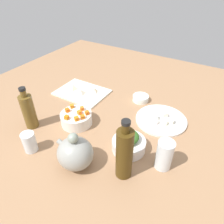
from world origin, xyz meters
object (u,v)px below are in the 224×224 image
object	(u,v)px
bowl_greens	(129,145)
bottle_1	(124,153)
plate_tofu	(161,120)
drinking_glass_1	(29,142)
cutting_board	(82,92)
bowl_small_side	(141,98)
bowl_carrots	(76,118)
bottle_0	(29,111)
teapot	(75,153)
drinking_glass_0	(164,155)

from	to	relation	value
bowl_greens	bottle_1	bearing A→B (deg)	108.58
plate_tofu	drinking_glass_1	distance (cm)	63.03
cutting_board	plate_tofu	world-z (taller)	plate_tofu
bottle_1	drinking_glass_1	distance (cm)	41.52
cutting_board	drinking_glass_1	world-z (taller)	drinking_glass_1
bowl_small_side	drinking_glass_1	world-z (taller)	drinking_glass_1
cutting_board	bowl_carrots	bearing A→B (deg)	122.79
cutting_board	bottle_0	xyz separation A→B (cm)	(1.74, 37.17, 8.63)
bowl_greens	bowl_small_side	xyz separation A→B (cm)	(11.69, -37.51, -0.89)
cutting_board	plate_tofu	distance (cm)	51.10
bowl_carrots	bowl_greens	bearing A→B (deg)	175.80
teapot	bottle_0	size ratio (longest dim) A/B	0.76
teapot	bottle_1	world-z (taller)	bottle_1
plate_tofu	bowl_carrots	xyz separation A→B (cm)	(35.37, 23.78, 2.46)
bowl_greens	bottle_0	world-z (taller)	bottle_0
bowl_small_side	bottle_1	xyz separation A→B (cm)	(-15.77, 49.67, 9.62)
bowl_greens	teapot	distance (cm)	23.14
teapot	bottle_1	distance (cm)	19.56
drinking_glass_0	drinking_glass_1	world-z (taller)	drinking_glass_0
bowl_small_side	cutting_board	bearing A→B (deg)	17.59
teapot	drinking_glass_0	xyz separation A→B (cm)	(-29.57, -16.96, -0.21)
plate_tofu	teapot	xyz separation A→B (cm)	(19.11, 43.96, 6.04)
plate_tofu	teapot	distance (cm)	48.31
plate_tofu	bowl_greens	size ratio (longest dim) A/B	1.79
cutting_board	bowl_carrots	size ratio (longest dim) A/B	1.96
drinking_glass_0	bowl_carrots	bearing A→B (deg)	-4.02
bottle_1	drinking_glass_1	bearing A→B (deg)	13.71
teapot	drinking_glass_0	world-z (taller)	teapot
bowl_small_side	drinking_glass_1	bearing A→B (deg)	67.96
teapot	drinking_glass_1	bearing A→B (deg)	10.20
bowl_small_side	bottle_1	size ratio (longest dim) A/B	0.35
bowl_carrots	bottle_0	distance (cm)	22.47
bowl_greens	bottle_0	xyz separation A→B (cm)	(47.74, 10.54, 6.57)
bowl_greens	teapot	world-z (taller)	teapot
cutting_board	plate_tofu	bearing A→B (deg)	179.29
plate_tofu	bottle_0	xyz separation A→B (cm)	(52.84, 36.54, 8.53)
drinking_glass_1	teapot	bearing A→B (deg)	-169.80
cutting_board	bottle_1	bearing A→B (deg)	142.24
plate_tofu	bowl_greens	distance (cm)	26.57
bottle_0	drinking_glass_0	bearing A→B (deg)	-171.43
teapot	drinking_glass_0	distance (cm)	34.09
bottle_0	drinking_glass_0	xyz separation A→B (cm)	(-63.30, -9.54, -2.70)
plate_tofu	teapot	size ratio (longest dim) A/B	1.56
drinking_glass_0	cutting_board	bearing A→B (deg)	-24.17
plate_tofu	bowl_small_side	distance (cm)	20.38
bowl_greens	teapot	bearing A→B (deg)	52.04
plate_tofu	drinking_glass_0	bearing A→B (deg)	111.17
teapot	drinking_glass_1	xyz separation A→B (cm)	(21.71, 3.91, -2.10)
plate_tofu	bowl_carrots	bearing A→B (deg)	33.91
drinking_glass_0	bottle_0	bearing A→B (deg)	8.57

